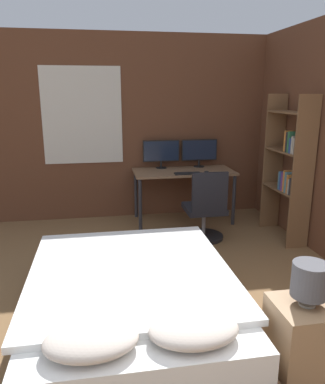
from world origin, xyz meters
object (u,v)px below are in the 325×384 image
(keyboard, at_px, (188,173))
(bookshelf, at_px, (291,164))
(desk, at_px, (184,177))
(monitor_left, at_px, (161,152))
(bed, at_px, (132,303))
(monitor_right, at_px, (199,151))
(office_chair, at_px, (205,212))
(nightstand, at_px, (302,344))
(bedside_lamp, at_px, (310,280))
(computer_mouse, at_px, (206,172))

(keyboard, distance_m, bookshelf, 1.37)
(desk, xyz_separation_m, monitor_left, (-0.29, 0.24, 0.33))
(bed, xyz_separation_m, monitor_left, (0.71, 2.81, 0.76))
(monitor_right, bearing_deg, bookshelf, -53.45)
(monitor_right, distance_m, office_chair, 1.22)
(monitor_right, height_order, bookshelf, bookshelf)
(keyboard, bearing_deg, monitor_right, 58.43)
(bed, distance_m, bookshelf, 2.82)
(office_chair, xyz_separation_m, bookshelf, (1.05, -0.14, 0.63))
(bed, xyz_separation_m, monitor_right, (1.29, 2.81, 0.76))
(nightstand, bearing_deg, bedside_lamp, 0.00)
(bed, bearing_deg, office_chair, 58.01)
(nightstand, height_order, office_chair, office_chair)
(bed, relative_size, nightstand, 3.58)
(bedside_lamp, height_order, desk, bedside_lamp)
(office_chair, bearing_deg, monitor_left, 111.51)
(desk, relative_size, monitor_left, 2.66)
(monitor_right, relative_size, keyboard, 1.50)
(desk, bearing_deg, office_chair, -81.93)
(bed, relative_size, monitor_right, 3.74)
(nightstand, relative_size, office_chair, 0.61)
(nightstand, xyz_separation_m, bedside_lamp, (0.00, 0.00, 0.46))
(keyboard, relative_size, office_chair, 0.39)
(bedside_lamp, height_order, monitor_left, monitor_left)
(bed, height_order, office_chair, office_chair)
(computer_mouse, bearing_deg, keyboard, 180.00)
(computer_mouse, bearing_deg, desk, 139.05)
(nightstand, distance_m, office_chair, 2.52)
(desk, bearing_deg, keyboard, -90.00)
(bed, xyz_separation_m, bedside_lamp, (1.04, -0.74, 0.50))
(computer_mouse, xyz_separation_m, bookshelf, (0.89, -0.69, 0.22))
(bedside_lamp, relative_size, monitor_right, 0.52)
(desk, height_order, computer_mouse, computer_mouse)
(bedside_lamp, bearing_deg, desk, 90.73)
(bookshelf, bearing_deg, monitor_left, 141.18)
(computer_mouse, xyz_separation_m, office_chair, (-0.16, -0.55, -0.41))
(bedside_lamp, distance_m, monitor_right, 3.56)
(bed, xyz_separation_m, office_chair, (1.11, 1.78, 0.13))
(desk, xyz_separation_m, computer_mouse, (0.27, -0.24, 0.11))
(bed, height_order, nightstand, nightstand)
(bed, height_order, desk, desk)
(monitor_left, distance_m, bookshelf, 1.87)
(computer_mouse, bearing_deg, nightstand, -94.31)
(monitor_left, bearing_deg, office_chair, -68.49)
(monitor_right, bearing_deg, monitor_left, 180.00)
(monitor_left, bearing_deg, bookshelf, -38.82)
(nightstand, xyz_separation_m, monitor_left, (-0.34, 3.54, 0.72))
(computer_mouse, bearing_deg, monitor_right, 87.57)
(bed, bearing_deg, monitor_left, 75.85)
(monitor_right, relative_size, office_chair, 0.59)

